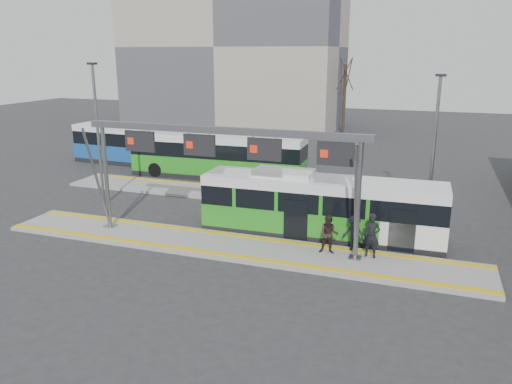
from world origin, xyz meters
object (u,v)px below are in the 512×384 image
gantry (223,152)px  passenger_a (372,236)px  hero_bus (320,207)px  passenger_b (329,234)px  passenger_c (354,234)px

gantry → passenger_a: gantry is taller
hero_bus → passenger_a: hero_bus is taller
passenger_b → passenger_c: (0.95, 0.59, -0.05)m
passenger_a → passenger_c: size_ratio=1.20×
passenger_c → passenger_a: bearing=-8.4°
passenger_b → gantry: bearing=176.6°
hero_bus → passenger_c: hero_bus is taller
hero_bus → passenger_b: (0.89, -2.32, -0.42)m
hero_bus → passenger_c: 2.57m
hero_bus → passenger_b: size_ratio=6.72×
gantry → passenger_b: 5.74m
hero_bus → passenger_a: bearing=-40.4°
hero_bus → passenger_c: (1.84, -1.73, -0.47)m
passenger_b → passenger_c: bearing=25.6°
gantry → passenger_a: (6.43, 0.43, -3.21)m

